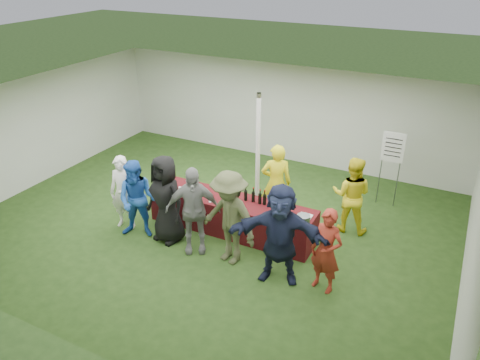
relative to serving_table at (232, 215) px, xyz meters
The scene contains 18 objects.
ground 0.62m from the serving_table, behind, with size 60.00×60.00×0.00m, color #284719.
tent 1.59m from the serving_table, 89.57° to the left, with size 10.00×10.00×10.00m.
serving_table is the anchor object (origin of this frame).
wine_bottles 0.81m from the serving_table, 11.76° to the left, with size 0.77×0.13×0.32m.
wine_glasses 1.06m from the serving_table, 164.53° to the right, with size 1.13×0.13×0.16m.
water_bottle 0.49m from the serving_table, 95.76° to the left, with size 0.07×0.07×0.23m.
bar_towel 1.65m from the serving_table, ahead, with size 0.25×0.18×0.03m, color white.
dump_bucket 1.73m from the serving_table, ahead, with size 0.26×0.26×0.18m, color slate.
wine_list_sign 3.89m from the serving_table, 44.69° to the left, with size 0.50×0.03×1.80m.
staff_pourer 1.19m from the serving_table, 53.46° to the left, with size 0.65×0.43×1.78m, color yellow.
staff_back 2.54m from the serving_table, 28.08° to the left, with size 0.81×0.63×1.67m, color yellow.
customer_0 2.33m from the serving_table, 157.77° to the right, with size 0.59×0.39×1.63m, color white.
customer_1 1.97m from the serving_table, 147.94° to the right, with size 0.82×0.64×1.68m, color blue.
customer_2 1.45m from the serving_table, 139.54° to the right, with size 0.91×0.59×1.86m, color black.
customer_3 1.15m from the serving_table, 108.95° to the right, with size 1.06×0.44×1.81m, color gray.
customer_4 1.21m from the serving_table, 64.01° to the right, with size 1.22×0.70×1.89m, color #484D2D.
customer_5 1.93m from the serving_table, 34.54° to the right, with size 1.77×0.56×1.91m, color #19203A.
customer_6 2.55m from the serving_table, 21.89° to the right, with size 0.57×0.38×1.58m, color maroon.
Camera 1 is at (4.51, -7.55, 5.42)m, focal length 35.00 mm.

